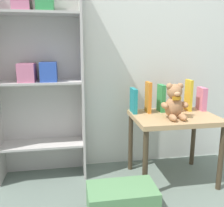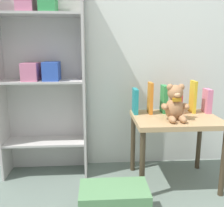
# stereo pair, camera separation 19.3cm
# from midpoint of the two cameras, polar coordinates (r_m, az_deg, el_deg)

# --- Properties ---
(wall_back) EXTENTS (4.80, 0.06, 2.50)m
(wall_back) POSITION_cam_midpoint_polar(r_m,az_deg,el_deg) (2.31, 5.73, 16.88)
(wall_back) COLOR silver
(wall_back) RESTS_ON ground_plane
(bookshelf_side) EXTENTS (0.70, 0.26, 1.62)m
(bookshelf_side) POSITION_cam_midpoint_polar(r_m,az_deg,el_deg) (2.11, -18.93, 7.37)
(bookshelf_side) COLOR #BCB7B2
(bookshelf_side) RESTS_ON ground_plane
(display_table) EXTENTS (0.66, 0.50, 0.55)m
(display_table) POSITION_cam_midpoint_polar(r_m,az_deg,el_deg) (2.05, 11.32, -4.79)
(display_table) COLOR tan
(display_table) RESTS_ON ground_plane
(teddy_bear) EXTENTS (0.21, 0.19, 0.27)m
(teddy_bear) POSITION_cam_midpoint_polar(r_m,az_deg,el_deg) (1.91, 11.33, 0.20)
(teddy_bear) COLOR #A8754C
(teddy_bear) RESTS_ON display_table
(book_standing_teal) EXTENTS (0.03, 0.14, 0.20)m
(book_standing_teal) POSITION_cam_midpoint_polar(r_m,az_deg,el_deg) (2.05, 2.29, 0.65)
(book_standing_teal) COLOR teal
(book_standing_teal) RESTS_ON display_table
(book_standing_orange) EXTENTS (0.03, 0.11, 0.25)m
(book_standing_orange) POSITION_cam_midpoint_polar(r_m,az_deg,el_deg) (2.05, 5.65, 1.39)
(book_standing_orange) COLOR orange
(book_standing_orange) RESTS_ON display_table
(book_standing_green) EXTENTS (0.04, 0.11, 0.23)m
(book_standing_green) POSITION_cam_midpoint_polar(r_m,az_deg,el_deg) (2.11, 8.63, 1.21)
(book_standing_green) COLOR #33934C
(book_standing_green) RESTS_ON display_table
(book_standing_red) EXTENTS (0.03, 0.14, 0.19)m
(book_standing_red) POSITION_cam_midpoint_polar(r_m,az_deg,el_deg) (2.15, 11.70, 0.77)
(book_standing_red) COLOR red
(book_standing_red) RESTS_ON display_table
(book_standing_yellow) EXTENTS (0.03, 0.11, 0.26)m
(book_standing_yellow) POSITION_cam_midpoint_polar(r_m,az_deg,el_deg) (2.18, 14.70, 1.82)
(book_standing_yellow) COLOR gold
(book_standing_yellow) RESTS_ON display_table
(book_standing_pink) EXTENTS (0.05, 0.12, 0.20)m
(book_standing_pink) POSITION_cam_midpoint_polar(r_m,az_deg,el_deg) (2.23, 17.52, 1.01)
(book_standing_pink) COLOR #D17093
(book_standing_pink) RESTS_ON display_table
(storage_bin) EXTENTS (0.43, 0.25, 0.23)m
(storage_bin) POSITION_cam_midpoint_polar(r_m,az_deg,el_deg) (1.69, -1.22, -21.97)
(storage_bin) COLOR #568956
(storage_bin) RESTS_ON ground_plane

